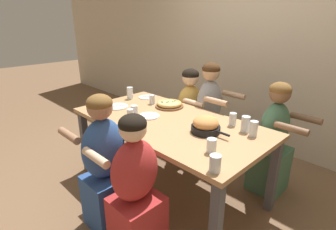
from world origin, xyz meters
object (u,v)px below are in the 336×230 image
(drinking_glass_a, at_px, (215,164))
(diner_near_midright, at_px, (136,194))
(empty_plate_a, at_px, (147,97))
(pizza_board_main, at_px, (169,104))
(skillet_bowl, at_px, (206,125))
(diner_far_midleft, at_px, (189,116))
(drinking_glass_b, at_px, (211,146))
(diner_far_right, at_px, (273,143))
(drinking_glass_i, at_px, (245,124))
(drinking_glass_f, at_px, (233,120))
(drinking_glass_d, at_px, (152,100))
(drinking_glass_e, at_px, (134,114))
(diner_near_center, at_px, (105,169))
(empty_plate_c, at_px, (149,116))
(drinking_glass_g, at_px, (130,94))
(empty_plate_b, at_px, (117,107))
(drinking_glass_c, at_px, (253,130))
(diner_far_center, at_px, (209,119))
(drinking_glass_h, at_px, (130,116))

(drinking_glass_a, xyz_separation_m, diner_near_midright, (-0.45, -0.30, -0.31))
(empty_plate_a, bearing_deg, pizza_board_main, -6.06)
(skillet_bowl, bearing_deg, diner_far_midleft, 138.24)
(skillet_bowl, distance_m, empty_plate_a, 1.17)
(drinking_glass_b, height_order, diner_far_midleft, diner_far_midleft)
(skillet_bowl, distance_m, diner_far_right, 0.81)
(drinking_glass_a, bearing_deg, drinking_glass_b, 131.73)
(drinking_glass_i, height_order, diner_far_midleft, diner_far_midleft)
(diner_near_midright, bearing_deg, drinking_glass_f, -6.16)
(pizza_board_main, relative_size, drinking_glass_d, 2.94)
(drinking_glass_e, relative_size, diner_near_center, 0.13)
(empty_plate_c, height_order, diner_far_midleft, diner_far_midleft)
(diner_near_midright, bearing_deg, drinking_glass_g, 54.14)
(skillet_bowl, height_order, diner_far_right, diner_far_right)
(drinking_glass_g, relative_size, diner_near_center, 0.12)
(drinking_glass_e, bearing_deg, drinking_glass_a, -9.64)
(empty_plate_c, bearing_deg, drinking_glass_i, 22.20)
(drinking_glass_f, bearing_deg, empty_plate_c, -151.17)
(diner_near_midright, height_order, diner_far_midleft, diner_far_midleft)
(empty_plate_b, relative_size, diner_far_midleft, 0.21)
(drinking_glass_d, bearing_deg, drinking_glass_c, 1.14)
(drinking_glass_f, height_order, drinking_glass_i, drinking_glass_i)
(pizza_board_main, xyz_separation_m, diner_far_center, (0.22, 0.43, -0.22))
(empty_plate_b, height_order, drinking_glass_g, drinking_glass_g)
(pizza_board_main, relative_size, diner_far_center, 0.25)
(empty_plate_b, distance_m, empty_plate_c, 0.47)
(pizza_board_main, bearing_deg, empty_plate_b, -133.80)
(drinking_glass_c, bearing_deg, drinking_glass_e, -153.65)
(drinking_glass_f, xyz_separation_m, drinking_glass_h, (-0.69, -0.62, 0.01))
(skillet_bowl, relative_size, drinking_glass_f, 3.01)
(drinking_glass_d, xyz_separation_m, drinking_glass_i, (1.13, 0.06, 0.02))
(drinking_glass_e, xyz_separation_m, diner_near_midright, (0.61, -0.48, -0.32))
(diner_far_midleft, bearing_deg, diner_far_right, 90.00)
(drinking_glass_c, bearing_deg, diner_far_right, 91.53)
(drinking_glass_c, xyz_separation_m, drinking_glass_d, (-1.23, -0.02, -0.01))
(drinking_glass_f, relative_size, diner_near_center, 0.10)
(drinking_glass_a, distance_m, drinking_glass_b, 0.25)
(drinking_glass_a, bearing_deg, drinking_glass_g, 160.81)
(skillet_bowl, height_order, diner_near_midright, diner_near_midright)
(pizza_board_main, height_order, drinking_glass_b, drinking_glass_b)
(drinking_glass_c, relative_size, diner_near_center, 0.11)
(pizza_board_main, relative_size, diner_far_midleft, 0.28)
(skillet_bowl, xyz_separation_m, drinking_glass_b, (0.25, -0.26, -0.02))
(skillet_bowl, relative_size, diner_far_right, 0.32)
(diner_far_center, bearing_deg, drinking_glass_i, 58.22)
(drinking_glass_g, distance_m, drinking_glass_i, 1.47)
(empty_plate_b, height_order, drinking_glass_f, drinking_glass_f)
(drinking_glass_a, height_order, drinking_glass_h, drinking_glass_h)
(drinking_glass_g, bearing_deg, diner_near_midright, -35.86)
(drinking_glass_a, height_order, diner_near_center, diner_near_center)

